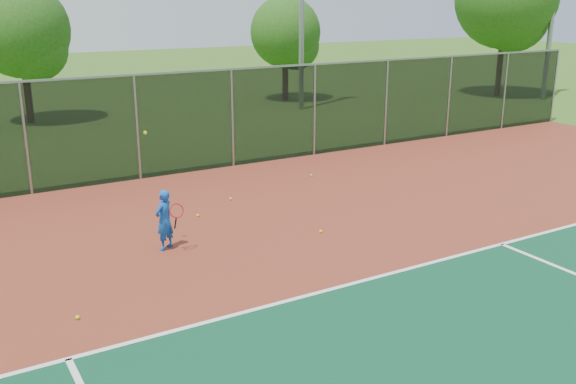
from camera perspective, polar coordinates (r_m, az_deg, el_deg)
name	(u,v)px	position (r m, az deg, el deg)	size (l,w,h in m)	color
ground	(560,328)	(11.34, 23.05, -11.09)	(120.00, 120.00, 0.00)	#315C1A
court_apron	(468,282)	(12.46, 15.71, -7.72)	(30.00, 20.00, 0.02)	maroon
fence_back	(232,117)	(19.90, -4.98, 6.66)	(30.00, 0.06, 3.03)	black
tennis_player	(164,220)	(13.51, -10.94, -2.42)	(0.59, 0.67, 2.52)	#134FB6
practice_ball_1	(231,199)	(16.76, -5.13, -0.60)	(0.07, 0.07, 0.07)	yellow
practice_ball_2	(198,215)	(15.57, -8.02, -2.07)	(0.07, 0.07, 0.07)	yellow
practice_ball_3	(321,231)	(14.40, 2.93, -3.51)	(0.07, 0.07, 0.07)	yellow
practice_ball_5	(78,317)	(11.22, -18.20, -10.54)	(0.07, 0.07, 0.07)	yellow
practice_ball_7	(311,175)	(18.93, 2.09, 1.50)	(0.07, 0.07, 0.07)	yellow
tree_back_left	(24,34)	(29.10, -22.44, 12.85)	(3.97, 3.97, 5.84)	#372014
tree_back_mid	(288,35)	(33.25, -0.03, 13.74)	(3.55, 3.55, 5.22)	#372014
tree_back_right	(508,2)	(36.60, 18.98, 15.67)	(5.29, 5.29, 7.78)	#372014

